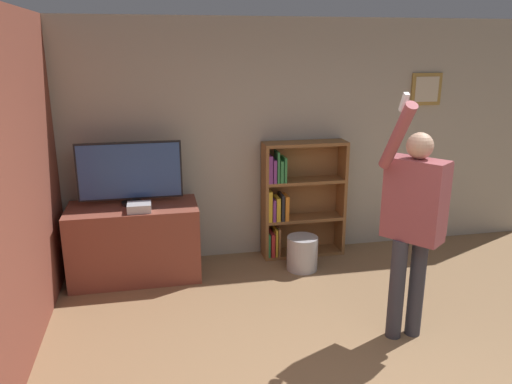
% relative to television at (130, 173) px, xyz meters
% --- Properties ---
extents(wall_back, '(6.78, 0.09, 2.70)m').
position_rel_television_xyz_m(wall_back, '(1.64, 0.36, 0.21)').
color(wall_back, '#B2AD9E').
rests_on(wall_back, ground_plane).
extents(wall_side_brick, '(0.06, 4.64, 2.70)m').
position_rel_television_xyz_m(wall_side_brick, '(-0.79, -1.19, 0.21)').
color(wall_side_brick, brown).
rests_on(wall_side_brick, ground_plane).
extents(tv_ledge, '(1.34, 0.65, 0.79)m').
position_rel_television_xyz_m(tv_ledge, '(-0.00, -0.07, -0.74)').
color(tv_ledge, brown).
rests_on(tv_ledge, ground_plane).
extents(television, '(1.06, 0.22, 0.66)m').
position_rel_television_xyz_m(television, '(0.00, 0.00, 0.00)').
color(television, black).
rests_on(television, tv_ledge).
extents(game_console, '(0.23, 0.20, 0.08)m').
position_rel_television_xyz_m(game_console, '(0.08, -0.25, -0.30)').
color(game_console, silver).
rests_on(game_console, tv_ledge).
extents(bookshelf, '(0.96, 0.28, 1.36)m').
position_rel_television_xyz_m(bookshelf, '(1.83, 0.18, -0.47)').
color(bookshelf, brown).
rests_on(bookshelf, ground_plane).
extents(person, '(0.61, 0.59, 2.08)m').
position_rel_television_xyz_m(person, '(2.27, -1.70, -0.06)').
color(person, '#383842').
rests_on(person, ground_plane).
extents(waste_bin, '(0.34, 0.34, 0.38)m').
position_rel_television_xyz_m(waste_bin, '(1.80, -0.25, -0.95)').
color(waste_bin, '#B7B7BC').
rests_on(waste_bin, ground_plane).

